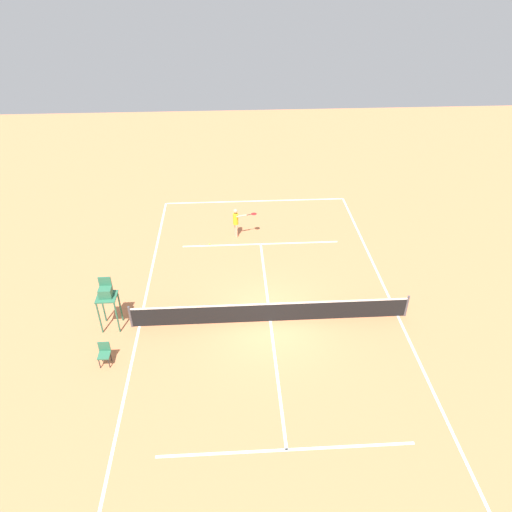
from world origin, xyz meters
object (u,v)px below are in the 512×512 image
Objects in this scene: tennis_ball at (210,244)px; courtside_chair_near at (104,353)px; player_serving at (237,220)px; umpire_chair at (107,296)px.

courtside_chair_near is (3.74, 8.20, 0.50)m from tennis_ball.
umpire_chair is at bearing -53.03° from player_serving.
umpire_chair reaches higher than tennis_ball.
courtside_chair_near is (5.22, 8.98, -0.46)m from player_serving.
umpire_chair is at bearing -85.96° from courtside_chair_near.
courtside_chair_near reaches higher than tennis_ball.
player_serving is 1.77× the size of courtside_chair_near.
umpire_chair reaches higher than courtside_chair_near.
tennis_ball is 7.42m from umpire_chair.
player_serving is at bearing -152.50° from tennis_ball.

